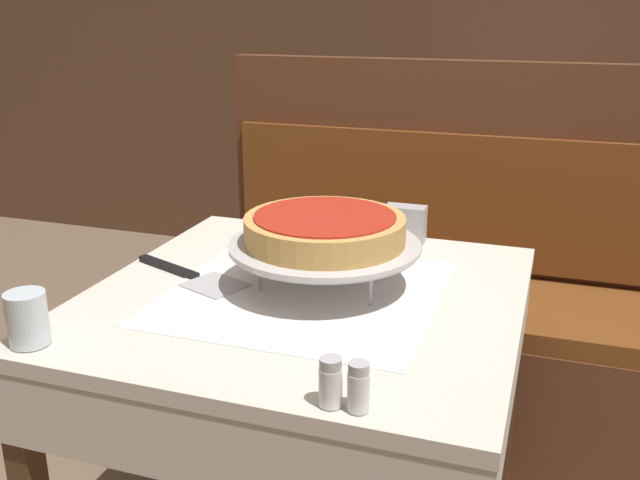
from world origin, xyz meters
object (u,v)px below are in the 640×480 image
(booth_bench, at_px, (443,328))
(pizza_pan_stand, at_px, (325,247))
(dining_table_front, at_px, (305,337))
(dining_table_rear, at_px, (509,172))
(pizza_server, at_px, (192,276))
(water_glass_near, at_px, (27,318))
(deep_dish_pizza, at_px, (325,229))
(pepper_shaker, at_px, (358,387))
(condiment_caddy, at_px, (517,133))
(napkin_holder, at_px, (405,223))
(salt_shaker, at_px, (330,382))

(booth_bench, distance_m, pizza_pan_stand, 0.93)
(dining_table_front, relative_size, dining_table_rear, 1.14)
(pizza_pan_stand, distance_m, pizza_server, 0.30)
(dining_table_front, distance_m, water_glass_near, 0.55)
(dining_table_rear, height_order, booth_bench, booth_bench)
(booth_bench, height_order, water_glass_near, booth_bench)
(dining_table_front, height_order, deep_dish_pizza, deep_dish_pizza)
(dining_table_front, distance_m, pepper_shaker, 0.48)
(deep_dish_pizza, bearing_deg, pizza_pan_stand, -90.00)
(pizza_pan_stand, relative_size, deep_dish_pizza, 1.20)
(booth_bench, relative_size, condiment_caddy, 8.95)
(booth_bench, relative_size, water_glass_near, 16.25)
(dining_table_rear, height_order, condiment_caddy, condiment_caddy)
(pepper_shaker, relative_size, napkin_holder, 0.77)
(napkin_holder, bearing_deg, deep_dish_pizza, -105.37)
(pizza_server, height_order, water_glass_near, water_glass_near)
(dining_table_front, height_order, water_glass_near, water_glass_near)
(pizza_server, relative_size, water_glass_near, 3.25)
(pizza_pan_stand, height_order, deep_dish_pizza, deep_dish_pizza)
(pizza_pan_stand, xyz_separation_m, deep_dish_pizza, (0.00, 0.00, 0.04))
(booth_bench, distance_m, pizza_server, 1.02)
(dining_table_rear, xyz_separation_m, napkin_holder, (-0.15, -1.37, 0.16))
(dining_table_front, bearing_deg, condiment_caddy, 80.71)
(dining_table_rear, xyz_separation_m, water_glass_near, (-0.65, -2.14, 0.16))
(water_glass_near, distance_m, condiment_caddy, 2.26)
(pizza_server, height_order, napkin_holder, napkin_holder)
(dining_table_rear, bearing_deg, salt_shaker, -92.38)
(deep_dish_pizza, xyz_separation_m, condiment_caddy, (0.26, 1.74, -0.08))
(booth_bench, height_order, pepper_shaker, booth_bench)
(booth_bench, xyz_separation_m, pizza_server, (-0.43, -0.82, 0.43))
(salt_shaker, bearing_deg, pizza_pan_stand, 109.53)
(dining_table_rear, height_order, pizza_server, pizza_server)
(dining_table_rear, bearing_deg, booth_bench, -96.04)
(deep_dish_pizza, relative_size, salt_shaker, 4.32)
(dining_table_front, distance_m, deep_dish_pizza, 0.24)
(water_glass_near, xyz_separation_m, napkin_holder, (0.50, 0.77, -0.00))
(dining_table_rear, relative_size, pizza_pan_stand, 1.92)
(dining_table_front, height_order, salt_shaker, salt_shaker)
(dining_table_rear, height_order, napkin_holder, napkin_holder)
(pizza_server, bearing_deg, dining_table_rear, 73.24)
(napkin_holder, relative_size, condiment_caddy, 0.58)
(pizza_server, bearing_deg, water_glass_near, -107.49)
(pizza_pan_stand, relative_size, pepper_shaker, 5.21)
(booth_bench, relative_size, napkin_holder, 15.50)
(salt_shaker, bearing_deg, deep_dish_pizza, 109.53)
(dining_table_front, relative_size, deep_dish_pizza, 2.62)
(booth_bench, xyz_separation_m, deep_dish_pizza, (-0.15, -0.77, 0.55))
(pizza_server, distance_m, napkin_holder, 0.55)
(pizza_server, relative_size, pepper_shaker, 4.04)
(pizza_pan_stand, distance_m, condiment_caddy, 1.76)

